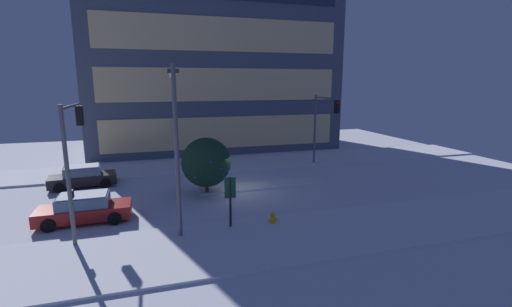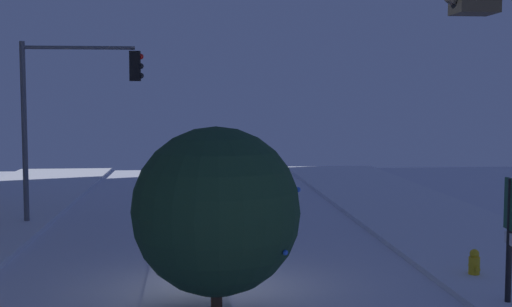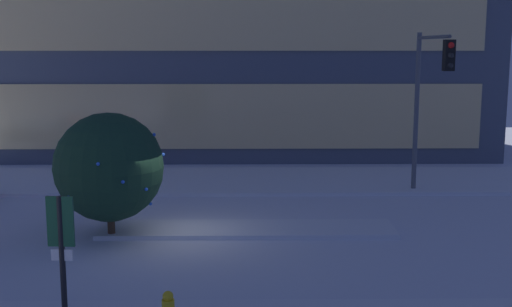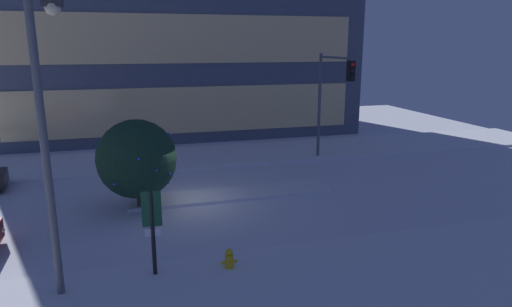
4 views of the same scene
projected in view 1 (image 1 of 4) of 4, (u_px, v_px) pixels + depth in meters
The scene contains 13 objects.
ground at pixel (232, 192), 23.57m from camera, with size 52.00×52.00×0.00m, color silver.
curb_strip_near at pixel (269, 239), 16.26m from camera, with size 52.00×5.20×0.14m, color silver.
curb_strip_far at pixel (212, 165), 30.86m from camera, with size 52.00×5.20×0.14m, color silver.
median_strip at pixel (263, 186), 24.73m from camera, with size 9.00×1.80×0.14m, color silver.
office_tower_main at pixel (210, 20), 39.01m from camera, with size 25.59×13.86×27.78m.
car_near at pixel (84, 209), 18.37m from camera, with size 4.71×2.10×1.49m.
car_far at pixel (83, 177), 24.57m from camera, with size 4.56×2.45×1.49m.
traffic_light_corner_near_left at pixel (73, 146), 16.25m from camera, with size 0.32×4.23×6.29m.
traffic_light_corner_far_right at pixel (324, 118), 29.32m from camera, with size 0.32×4.05×6.12m.
street_lamp_arched at pixel (176, 126), 16.28m from camera, with size 0.56×2.89×7.98m.
fire_hydrant at pixel (273, 219), 17.93m from camera, with size 0.48×0.26×0.73m.
parking_info_sign at pixel (230, 197), 17.27m from camera, with size 0.55×0.12×2.65m.
decorated_tree_median at pixel (206, 162), 22.64m from camera, with size 3.19×3.21×3.73m.
Camera 1 is at (-4.86, -22.13, 7.18)m, focal length 24.78 mm.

